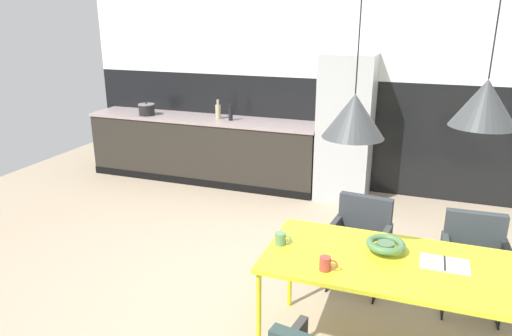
% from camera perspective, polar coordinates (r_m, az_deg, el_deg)
% --- Properties ---
extents(ground_plane, '(9.15, 9.15, 0.00)m').
position_cam_1_polar(ground_plane, '(3.97, -1.09, -16.77)').
color(ground_plane, tan).
extents(back_wall_splashback_dark, '(7.04, 0.12, 1.47)m').
position_cam_1_polar(back_wall_splashback_dark, '(6.46, 8.86, 4.13)').
color(back_wall_splashback_dark, black).
rests_on(back_wall_splashback_dark, ground).
extents(back_wall_panel_upper, '(7.04, 0.12, 1.47)m').
position_cam_1_polar(back_wall_panel_upper, '(6.28, 9.53, 17.24)').
color(back_wall_panel_upper, white).
rests_on(back_wall_panel_upper, back_wall_splashback_dark).
extents(kitchen_counter, '(3.32, 0.63, 0.90)m').
position_cam_1_polar(kitchen_counter, '(6.74, -6.40, 2.33)').
color(kitchen_counter, '#2A2620').
rests_on(kitchen_counter, ground).
extents(refrigerator_column, '(0.65, 0.60, 1.82)m').
position_cam_1_polar(refrigerator_column, '(6.03, 10.75, 4.75)').
color(refrigerator_column, '#ADAFB2').
rests_on(refrigerator_column, ground).
extents(dining_table, '(1.75, 0.83, 0.75)m').
position_cam_1_polar(dining_table, '(3.25, 16.95, -11.52)').
color(dining_table, yellow).
rests_on(dining_table, ground).
extents(armchair_corner_seat, '(0.53, 0.52, 0.77)m').
position_cam_1_polar(armchair_corner_seat, '(4.19, 12.54, -7.54)').
color(armchair_corner_seat, '#353836').
rests_on(armchair_corner_seat, ground).
extents(armchair_by_stool, '(0.51, 0.49, 0.77)m').
position_cam_1_polar(armchair_by_stool, '(4.15, 24.85, -9.04)').
color(armchair_by_stool, '#353836').
rests_on(armchair_by_stool, ground).
extents(fruit_bowl, '(0.26, 0.26, 0.08)m').
position_cam_1_polar(fruit_bowl, '(3.30, 15.36, -8.94)').
color(fruit_bowl, '#4C704C').
rests_on(fruit_bowl, dining_table).
extents(open_book, '(0.30, 0.20, 0.02)m').
position_cam_1_polar(open_book, '(3.29, 21.80, -10.70)').
color(open_book, white).
rests_on(open_book, dining_table).
extents(mug_white_ceramic, '(0.12, 0.08, 0.09)m').
position_cam_1_polar(mug_white_ceramic, '(3.30, 3.03, -8.52)').
color(mug_white_ceramic, '#5B8456').
rests_on(mug_white_ceramic, dining_table).
extents(mug_dark_espresso, '(0.12, 0.07, 0.09)m').
position_cam_1_polar(mug_dark_espresso, '(3.02, 8.42, -11.35)').
color(mug_dark_espresso, '#B23D33').
rests_on(mug_dark_espresso, dining_table).
extents(cooking_pot, '(0.23, 0.23, 0.18)m').
position_cam_1_polar(cooking_pot, '(6.91, -13.05, 6.90)').
color(cooking_pot, black).
rests_on(cooking_pot, kitchen_counter).
extents(bottle_vinegar_dark, '(0.06, 0.06, 0.25)m').
position_cam_1_polar(bottle_vinegar_dark, '(6.39, -3.09, 6.63)').
color(bottle_vinegar_dark, black).
rests_on(bottle_vinegar_dark, kitchen_counter).
extents(bottle_wine_green, '(0.07, 0.07, 0.26)m').
position_cam_1_polar(bottle_wine_green, '(6.51, -4.60, 6.87)').
color(bottle_wine_green, tan).
rests_on(bottle_wine_green, kitchen_counter).
extents(pendant_lamp_over_table_near, '(0.38, 0.38, 1.33)m').
position_cam_1_polar(pendant_lamp_over_table_near, '(2.89, 11.74, 6.21)').
color(pendant_lamp_over_table_near, black).
extents(pendant_lamp_over_table_far, '(0.36, 0.36, 1.21)m').
position_cam_1_polar(pendant_lamp_over_table_far, '(2.88, 25.91, 7.07)').
color(pendant_lamp_over_table_far, black).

